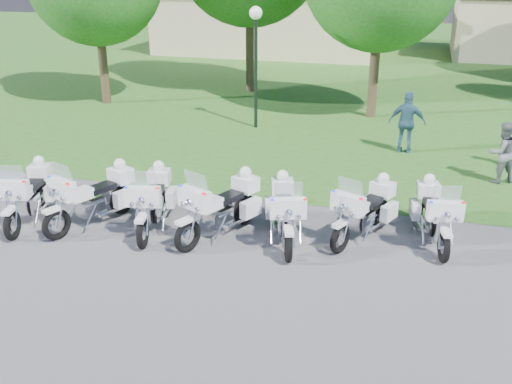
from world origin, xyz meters
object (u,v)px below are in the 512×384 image
(motorcycle_6, at_px, (435,213))
(motorcycle_3, at_px, (222,205))
(motorcycle_1, at_px, (95,195))
(motorcycle_5, at_px, (365,209))
(motorcycle_0, at_px, (29,193))
(bystander_c, at_px, (407,123))
(bystander_b, at_px, (502,153))
(motorcycle_2, at_px, (153,199))
(motorcycle_4, at_px, (285,210))
(lamp_post, at_px, (256,38))

(motorcycle_6, bearing_deg, motorcycle_3, -0.05)
(motorcycle_1, bearing_deg, motorcycle_5, -148.19)
(motorcycle_1, xyz_separation_m, motorcycle_3, (2.93, 0.25, 0.01))
(motorcycle_0, xyz_separation_m, bystander_c, (8.00, 7.62, 0.28))
(bystander_b, distance_m, bystander_c, 3.23)
(motorcycle_3, bearing_deg, bystander_b, -116.02)
(motorcycle_2, xyz_separation_m, motorcycle_6, (5.98, 1.08, -0.04))
(motorcycle_0, xyz_separation_m, bystander_b, (10.54, 5.64, 0.16))
(motorcycle_1, bearing_deg, motorcycle_6, -148.23)
(bystander_b, bearing_deg, motorcycle_4, 17.65)
(motorcycle_0, bearing_deg, motorcycle_4, 172.75)
(lamp_post, bearing_deg, motorcycle_6, -51.05)
(lamp_post, xyz_separation_m, bystander_c, (5.29, -1.49, -2.20))
(motorcycle_1, distance_m, lamp_post, 9.26)
(motorcycle_3, height_order, motorcycle_5, motorcycle_3)
(motorcycle_2, height_order, lamp_post, lamp_post)
(motorcycle_0, xyz_separation_m, motorcycle_4, (5.81, 0.68, -0.00))
(motorcycle_0, height_order, motorcycle_2, motorcycle_2)
(motorcycle_4, bearing_deg, bystander_b, -151.60)
(lamp_post, height_order, bystander_c, lamp_post)
(motorcycle_4, xyz_separation_m, motorcycle_5, (1.62, 0.58, -0.02))
(motorcycle_5, relative_size, motorcycle_6, 0.96)
(motorcycle_2, distance_m, motorcycle_5, 4.64)
(motorcycle_5, xyz_separation_m, lamp_post, (-4.73, 7.84, 2.51))
(motorcycle_5, bearing_deg, motorcycle_3, 38.16)
(motorcycle_3, height_order, motorcycle_6, motorcycle_3)
(motorcycle_4, bearing_deg, motorcycle_1, -12.18)
(motorcycle_3, bearing_deg, motorcycle_0, 30.33)
(motorcycle_3, relative_size, motorcycle_6, 1.03)
(motorcycle_1, xyz_separation_m, motorcycle_5, (5.90, 1.01, -0.04))
(motorcycle_5, distance_m, lamp_post, 9.49)
(motorcycle_4, bearing_deg, motorcycle_3, -10.52)
(motorcycle_1, bearing_deg, motorcycle_3, -152.97)
(motorcycle_3, relative_size, motorcycle_4, 1.01)
(motorcycle_3, bearing_deg, motorcycle_6, -143.38)
(bystander_b, bearing_deg, motorcycle_5, 25.91)
(motorcycle_4, bearing_deg, bystander_c, -125.42)
(motorcycle_6, xyz_separation_m, bystander_c, (-0.85, 6.11, 0.32))
(motorcycle_1, bearing_deg, bystander_b, -127.07)
(lamp_post, bearing_deg, bystander_c, -15.71)
(motorcycle_3, relative_size, bystander_c, 1.22)
(bystander_c, bearing_deg, motorcycle_0, 47.31)
(motorcycle_6, distance_m, bystander_c, 6.18)
(motorcycle_1, height_order, motorcycle_2, motorcycle_1)
(lamp_post, bearing_deg, motorcycle_1, -97.56)
(motorcycle_5, height_order, bystander_b, bystander_b)
(motorcycle_0, relative_size, motorcycle_1, 1.01)
(motorcycle_6, xyz_separation_m, bystander_b, (1.69, 4.13, 0.19))
(motorcycle_0, distance_m, motorcycle_4, 5.85)
(motorcycle_0, relative_size, motorcycle_2, 0.99)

